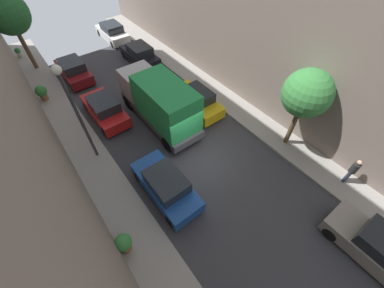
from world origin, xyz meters
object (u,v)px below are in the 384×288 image
at_px(parked_car_right_1, 196,100).
at_px(parked_car_right_3, 112,32).
at_px(parked_car_left_1, 166,186).
at_px(pedestrian, 352,170).
at_px(potted_plant_2, 124,243).
at_px(lamp_post, 73,104).
at_px(street_tree_1, 307,94).
at_px(potted_plant_0, 42,92).
at_px(parked_car_right_2, 140,55).
at_px(parked_car_left_3, 74,70).
at_px(street_tree_0, 7,14).
at_px(parked_car_right_0, 379,249).
at_px(parked_car_left_2, 105,109).
at_px(potted_plant_1, 18,52).
at_px(delivery_truck, 159,101).

distance_m(parked_car_right_1, parked_car_right_3, 13.30).
relative_size(parked_car_left_1, pedestrian, 2.44).
height_order(potted_plant_2, lamp_post, lamp_post).
distance_m(street_tree_1, potted_plant_0, 17.29).
distance_m(parked_car_left_1, parked_car_right_2, 13.38).
xyz_separation_m(parked_car_left_3, lamp_post, (-1.90, -8.76, 3.23)).
distance_m(parked_car_right_2, potted_plant_0, 8.24).
bearing_deg(parked_car_left_1, parked_car_right_2, 66.20).
bearing_deg(potted_plant_0, street_tree_0, 82.52).
height_order(parked_car_right_1, parked_car_right_2, same).
relative_size(pedestrian, potted_plant_2, 1.59).
distance_m(parked_car_right_0, parked_car_right_2, 20.28).
distance_m(street_tree_0, potted_plant_0, 6.16).
height_order(parked_car_left_2, street_tree_1, street_tree_1).
bearing_deg(potted_plant_2, parked_car_right_0, -38.74).
bearing_deg(parked_car_left_2, potted_plant_1, 103.18).
relative_size(parked_car_right_1, lamp_post, 0.72).
distance_m(parked_car_right_2, lamp_post, 11.07).
distance_m(potted_plant_2, lamp_post, 6.77).
relative_size(parked_car_left_2, parked_car_left_3, 1.00).
height_order(parked_car_left_1, parked_car_left_3, same).
bearing_deg(parked_car_left_2, parked_car_left_1, -90.00).
xyz_separation_m(parked_car_left_1, potted_plant_0, (-2.83, 11.78, 0.08)).
bearing_deg(delivery_truck, parked_car_right_3, 78.29).
relative_size(parked_car_right_3, street_tree_1, 0.85).
relative_size(parked_car_right_0, delivery_truck, 0.64).
distance_m(potted_plant_1, lamp_post, 15.32).
height_order(parked_car_left_3, parked_car_right_2, same).
xyz_separation_m(parked_car_right_3, street_tree_0, (-7.58, -0.99, 3.72)).
bearing_deg(parked_car_left_3, lamp_post, -102.24).
height_order(parked_car_left_2, lamp_post, lamp_post).
relative_size(delivery_truck, pedestrian, 3.84).
distance_m(parked_car_left_2, lamp_post, 4.69).
relative_size(parked_car_left_1, parked_car_right_1, 1.00).
distance_m(parked_car_left_3, potted_plant_2, 14.92).
height_order(street_tree_0, street_tree_1, street_tree_0).
height_order(pedestrian, potted_plant_2, pedestrian).
height_order(parked_car_left_2, parked_car_right_1, same).
height_order(parked_car_left_2, delivery_truck, delivery_truck).
bearing_deg(parked_car_left_1, pedestrian, -33.55).
relative_size(street_tree_1, potted_plant_1, 6.14).
bearing_deg(parked_car_right_2, parked_car_left_1, -113.80).
xyz_separation_m(pedestrian, potted_plant_1, (-10.81, 24.78, -0.48)).
relative_size(parked_car_right_1, potted_plant_2, 3.88).
xyz_separation_m(parked_car_left_2, pedestrian, (7.97, -12.68, 0.35)).
distance_m(parked_car_left_2, potted_plant_1, 12.43).
height_order(street_tree_0, potted_plant_2, street_tree_0).
xyz_separation_m(potted_plant_0, potted_plant_1, (-0.01, 7.72, -0.21)).
distance_m(parked_car_left_1, parked_car_right_0, 9.68).
relative_size(street_tree_0, potted_plant_1, 7.26).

